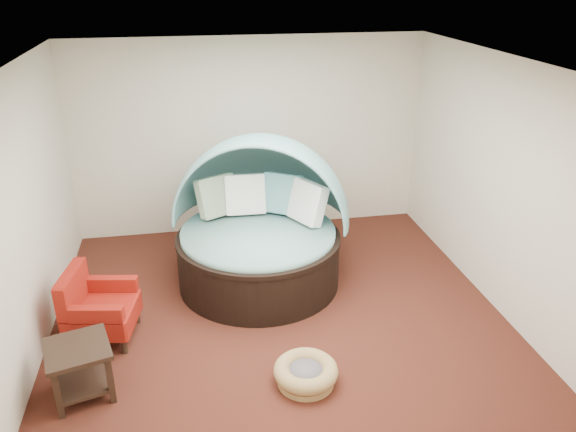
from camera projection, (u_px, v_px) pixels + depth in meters
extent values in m
plane|color=#4C2115|center=(280.00, 317.00, 6.35)|extent=(5.00, 5.00, 0.00)
plane|color=beige|center=(250.00, 137.00, 8.02)|extent=(5.00, 0.00, 5.00)
plane|color=beige|center=(347.00, 355.00, 3.54)|extent=(5.00, 0.00, 5.00)
plane|color=beige|center=(22.00, 222.00, 5.36)|extent=(0.00, 5.00, 5.00)
plane|color=beige|center=(502.00, 188.00, 6.20)|extent=(0.00, 5.00, 5.00)
plane|color=white|center=(279.00, 65.00, 5.21)|extent=(5.00, 5.00, 0.00)
cylinder|color=black|center=(259.00, 261.00, 6.94)|extent=(2.46, 2.46, 0.60)
cylinder|color=black|center=(258.00, 237.00, 6.81)|extent=(2.49, 2.49, 0.05)
cylinder|color=#79B0A9|center=(258.00, 234.00, 6.79)|extent=(2.33, 2.33, 0.13)
cube|color=#396C51|center=(217.00, 196.00, 7.03)|extent=(0.58, 0.49, 0.53)
cube|color=white|center=(245.00, 194.00, 7.08)|extent=(0.51, 0.30, 0.53)
cube|color=#67ADB3|center=(282.00, 194.00, 7.11)|extent=(0.58, 0.51, 0.53)
cube|color=white|center=(307.00, 202.00, 6.85)|extent=(0.49, 0.58, 0.53)
cylinder|color=olive|center=(306.00, 380.00, 5.35)|extent=(0.69, 0.69, 0.06)
torus|color=olive|center=(306.00, 371.00, 5.31)|extent=(0.78, 0.78, 0.16)
cylinder|color=#5C585D|center=(306.00, 373.00, 5.32)|extent=(0.46, 0.46, 0.09)
cylinder|color=black|center=(71.00, 346.00, 5.74)|extent=(0.07, 0.07, 0.16)
cylinder|color=black|center=(88.00, 316.00, 6.24)|extent=(0.07, 0.07, 0.16)
cylinder|color=black|center=(124.00, 346.00, 5.74)|extent=(0.07, 0.07, 0.16)
cylinder|color=black|center=(137.00, 316.00, 6.24)|extent=(0.07, 0.07, 0.16)
cube|color=maroon|center=(103.00, 315.00, 5.91)|extent=(0.79, 0.79, 0.24)
cube|color=maroon|center=(72.00, 289.00, 5.78)|extent=(0.25, 0.69, 0.40)
cube|color=maroon|center=(96.00, 314.00, 5.56)|extent=(0.56, 0.20, 0.16)
cube|color=maroon|center=(112.00, 284.00, 6.09)|extent=(0.56, 0.20, 0.16)
cube|color=black|center=(77.00, 349.00, 5.01)|extent=(0.68, 0.68, 0.04)
cube|color=black|center=(83.00, 382.00, 5.17)|extent=(0.60, 0.60, 0.03)
cube|color=black|center=(58.00, 395.00, 4.85)|extent=(0.07, 0.07, 0.49)
cube|color=black|center=(53.00, 365.00, 5.22)|extent=(0.07, 0.07, 0.49)
cube|color=black|center=(110.00, 380.00, 5.03)|extent=(0.07, 0.07, 0.49)
cube|color=black|center=(102.00, 352.00, 5.39)|extent=(0.07, 0.07, 0.49)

